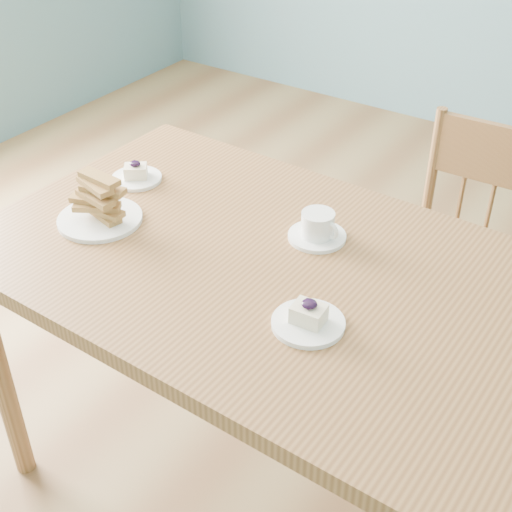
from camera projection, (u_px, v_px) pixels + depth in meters
room at (332, 4)px, 1.45m from camera, size 5.01×5.01×2.71m
dining_table at (290, 299)px, 1.66m from camera, size 1.53×0.90×0.81m
dining_chair at (464, 279)px, 2.14m from camera, size 0.43×0.41×0.93m
cheesecake_plate_near at (308, 319)px, 1.45m from camera, size 0.15×0.15×0.06m
cheesecake_plate_far at (136, 175)px, 1.95m from camera, size 0.14×0.14×0.06m
coffee_cup at (318, 228)px, 1.70m from camera, size 0.14×0.14×0.07m
biscotti_plate at (98, 206)px, 1.76m from camera, size 0.21×0.21×0.13m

